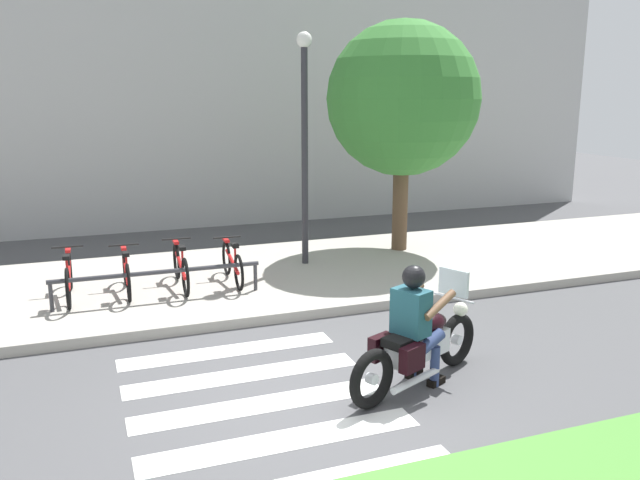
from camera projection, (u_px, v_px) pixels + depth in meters
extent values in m
plane|color=#4C4C4F|center=(313.00, 396.00, 7.25)|extent=(48.00, 48.00, 0.00)
cube|color=#A8A399|center=(225.00, 281.00, 11.40)|extent=(24.00, 4.40, 0.15)
cube|color=white|center=(283.00, 441.00, 6.31)|extent=(2.80, 0.40, 0.01)
cube|color=white|center=(261.00, 404.00, 7.04)|extent=(2.80, 0.40, 0.01)
cube|color=white|center=(243.00, 375.00, 7.77)|extent=(2.80, 0.40, 0.01)
cube|color=white|center=(228.00, 351.00, 8.51)|extent=(2.80, 0.40, 0.01)
torus|color=black|center=(457.00, 340.00, 8.01)|extent=(0.65, 0.38, 0.66)
cylinder|color=silver|center=(457.00, 340.00, 8.01)|extent=(0.15, 0.14, 0.12)
torus|color=black|center=(372.00, 379.00, 6.92)|extent=(0.65, 0.38, 0.66)
cylinder|color=silver|center=(372.00, 379.00, 6.92)|extent=(0.15, 0.14, 0.12)
cube|color=silver|center=(418.00, 346.00, 7.43)|extent=(0.91, 0.62, 0.28)
ellipsoid|color=black|center=(430.00, 323.00, 7.53)|extent=(0.59, 0.47, 0.22)
cube|color=black|center=(406.00, 339.00, 7.25)|extent=(0.63, 0.49, 0.10)
cube|color=black|center=(381.00, 347.00, 7.30)|extent=(0.34, 0.24, 0.28)
cube|color=black|center=(412.00, 358.00, 7.00)|extent=(0.34, 0.24, 0.28)
cylinder|color=silver|center=(451.00, 297.00, 7.77)|extent=(0.28, 0.58, 0.03)
sphere|color=white|center=(460.00, 309.00, 7.96)|extent=(0.18, 0.18, 0.18)
cube|color=silver|center=(454.00, 282.00, 7.75)|extent=(0.20, 0.38, 0.32)
cylinder|color=silver|center=(416.00, 380.00, 7.19)|extent=(0.75, 0.40, 0.08)
cube|color=#1E4C59|center=(411.00, 312.00, 7.23)|extent=(0.40, 0.47, 0.52)
sphere|color=black|center=(414.00, 277.00, 7.16)|extent=(0.26, 0.26, 0.26)
cylinder|color=brown|center=(408.00, 296.00, 7.52)|extent=(0.51, 0.30, 0.26)
cylinder|color=brown|center=(440.00, 305.00, 7.22)|extent=(0.51, 0.30, 0.26)
cylinder|color=navy|center=(407.00, 335.00, 7.52)|extent=(0.46, 0.31, 0.24)
cylinder|color=navy|center=(412.00, 358.00, 7.68)|extent=(0.11, 0.11, 0.48)
cube|color=black|center=(414.00, 373.00, 7.75)|extent=(0.26, 0.19, 0.08)
cylinder|color=navy|center=(430.00, 343.00, 7.30)|extent=(0.46, 0.31, 0.24)
cylinder|color=navy|center=(435.00, 366.00, 7.45)|extent=(0.11, 0.11, 0.48)
cube|color=black|center=(436.00, 381.00, 7.53)|extent=(0.26, 0.19, 0.08)
torus|color=black|center=(70.00, 270.00, 10.58)|extent=(0.06, 0.63, 0.63)
torus|color=black|center=(68.00, 289.00, 9.60)|extent=(0.06, 0.63, 0.63)
cylinder|color=red|center=(69.00, 275.00, 10.08)|extent=(0.08, 0.96, 0.26)
cylinder|color=red|center=(67.00, 269.00, 9.79)|extent=(0.04, 0.04, 0.39)
cube|color=black|center=(66.00, 257.00, 9.75)|extent=(0.10, 0.20, 0.06)
cylinder|color=black|center=(67.00, 247.00, 10.39)|extent=(0.48, 0.04, 0.03)
cube|color=red|center=(68.00, 250.00, 10.51)|extent=(0.09, 0.28, 0.04)
torus|color=black|center=(125.00, 267.00, 10.84)|extent=(0.06, 0.60, 0.60)
torus|color=black|center=(128.00, 283.00, 9.93)|extent=(0.06, 0.60, 0.60)
cylinder|color=red|center=(126.00, 271.00, 10.37)|extent=(0.08, 0.88, 0.24)
cylinder|color=red|center=(127.00, 265.00, 10.11)|extent=(0.04, 0.04, 0.37)
cube|color=black|center=(126.00, 254.00, 10.07)|extent=(0.10, 0.20, 0.06)
cylinder|color=black|center=(124.00, 245.00, 10.66)|extent=(0.48, 0.04, 0.03)
cube|color=red|center=(124.00, 248.00, 10.77)|extent=(0.09, 0.28, 0.04)
torus|color=black|center=(177.00, 261.00, 11.17)|extent=(0.06, 0.63, 0.63)
torus|color=black|center=(186.00, 278.00, 10.18)|extent=(0.06, 0.63, 0.63)
cylinder|color=red|center=(181.00, 265.00, 10.66)|extent=(0.08, 0.96, 0.26)
cylinder|color=red|center=(183.00, 260.00, 10.38)|extent=(0.04, 0.04, 0.38)
cube|color=black|center=(182.00, 248.00, 10.34)|extent=(0.10, 0.20, 0.06)
cylinder|color=black|center=(176.00, 239.00, 10.98)|extent=(0.48, 0.04, 0.03)
cube|color=red|center=(176.00, 242.00, 11.10)|extent=(0.09, 0.28, 0.04)
torus|color=black|center=(227.00, 258.00, 11.43)|extent=(0.06, 0.60, 0.60)
torus|color=black|center=(239.00, 273.00, 10.52)|extent=(0.06, 0.60, 0.60)
cylinder|color=red|center=(232.00, 262.00, 10.96)|extent=(0.08, 0.89, 0.24)
cylinder|color=red|center=(235.00, 256.00, 10.70)|extent=(0.04, 0.04, 0.37)
cube|color=black|center=(235.00, 245.00, 10.66)|extent=(0.10, 0.20, 0.06)
cylinder|color=black|center=(227.00, 237.00, 11.25)|extent=(0.48, 0.04, 0.03)
cube|color=red|center=(226.00, 240.00, 11.36)|extent=(0.09, 0.28, 0.04)
cylinder|color=#333338|center=(158.00, 272.00, 10.00)|extent=(3.18, 0.07, 0.07)
cylinder|color=#333338|center=(51.00, 297.00, 9.53)|extent=(0.06, 0.06, 0.45)
cylinder|color=#333338|center=(255.00, 277.00, 10.57)|extent=(0.06, 0.06, 0.45)
cylinder|color=#2D2D33|center=(305.00, 163.00, 11.88)|extent=(0.12, 0.12, 4.07)
sphere|color=white|center=(304.00, 40.00, 11.40)|extent=(0.28, 0.28, 0.28)
cylinder|color=brown|center=(400.00, 205.00, 13.21)|extent=(0.31, 0.31, 2.12)
sphere|color=#387F33|center=(403.00, 99.00, 12.74)|extent=(3.02, 3.02, 3.02)
cube|color=#ADADAD|center=(169.00, 63.00, 15.73)|extent=(24.00, 1.20, 7.99)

